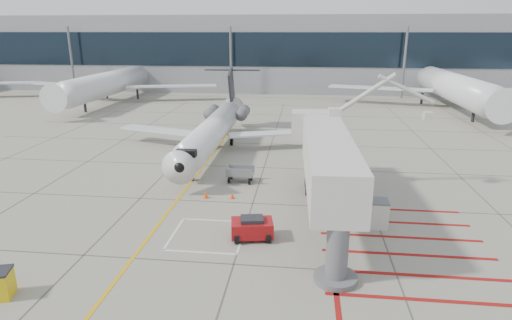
# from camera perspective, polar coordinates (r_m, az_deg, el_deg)

# --- Properties ---
(ground_plane) EXTENTS (260.00, 260.00, 0.00)m
(ground_plane) POSITION_cam_1_polar(r_m,az_deg,el_deg) (25.75, -1.54, -9.22)
(ground_plane) COLOR gray
(ground_plane) RESTS_ON ground
(regional_jet) EXTENTS (21.63, 27.20, 7.10)m
(regional_jet) POSITION_cam_1_polar(r_m,az_deg,el_deg) (39.06, -6.36, 5.31)
(regional_jet) COLOR white
(regional_jet) RESTS_ON ground_plane
(jet_bridge) EXTENTS (9.08, 18.16, 7.15)m
(jet_bridge) POSITION_cam_1_polar(r_m,az_deg,el_deg) (25.36, 9.63, -1.16)
(jet_bridge) COLOR silver
(jet_bridge) RESTS_ON ground_plane
(pushback_tug) EXTENTS (2.55, 1.84, 1.36)m
(pushback_tug) POSITION_cam_1_polar(r_m,az_deg,el_deg) (24.42, -0.54, -8.96)
(pushback_tug) COLOR #9C0F12
(pushback_tug) RESTS_ON ground_plane
(baggage_cart) EXTENTS (2.09, 1.38, 1.28)m
(baggage_cart) POSITION_cam_1_polar(r_m,az_deg,el_deg) (33.24, -2.10, -1.87)
(baggage_cart) COLOR slate
(baggage_cart) RESTS_ON ground_plane
(ground_power_unit) EXTENTS (2.14, 1.28, 1.67)m
(ground_power_unit) POSITION_cam_1_polar(r_m,az_deg,el_deg) (26.72, 14.90, -6.84)
(ground_power_unit) COLOR silver
(ground_power_unit) RESTS_ON ground_plane
(cone_nose) EXTENTS (0.36, 0.36, 0.50)m
(cone_nose) POSITION_cam_1_polar(r_m,az_deg,el_deg) (30.39, -6.73, -4.61)
(cone_nose) COLOR #E94A0C
(cone_nose) RESTS_ON ground_plane
(cone_side) EXTENTS (0.32, 0.32, 0.44)m
(cone_side) POSITION_cam_1_polar(r_m,az_deg,el_deg) (30.16, -3.22, -4.75)
(cone_side) COLOR #FD470D
(cone_side) RESTS_ON ground_plane
(terminal_building) EXTENTS (180.00, 28.00, 14.00)m
(terminal_building) POSITION_cam_1_polar(r_m,az_deg,el_deg) (93.22, 10.97, 13.96)
(terminal_building) COLOR gray
(terminal_building) RESTS_ON ground_plane
(terminal_glass_band) EXTENTS (180.00, 0.10, 6.00)m
(terminal_glass_band) POSITION_cam_1_polar(r_m,az_deg,el_deg) (79.18, 11.73, 14.16)
(terminal_glass_band) COLOR black
(terminal_glass_band) RESTS_ON ground_plane
(bg_aircraft_b) EXTENTS (33.22, 36.91, 11.07)m
(bg_aircraft_b) POSITION_cam_1_polar(r_m,az_deg,el_deg) (75.91, -18.30, 11.71)
(bg_aircraft_b) COLOR silver
(bg_aircraft_b) RESTS_ON ground_plane
(bg_aircraft_c) EXTENTS (35.62, 39.58, 11.87)m
(bg_aircraft_c) POSITION_cam_1_polar(r_m,az_deg,el_deg) (72.39, 24.36, 11.18)
(bg_aircraft_c) COLOR silver
(bg_aircraft_c) RESTS_ON ground_plane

